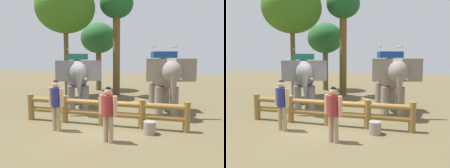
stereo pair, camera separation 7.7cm
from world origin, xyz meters
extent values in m
plane|color=brown|center=(0.00, 0.00, 0.00)|extent=(60.00, 60.00, 0.00)
cylinder|color=olive|center=(-3.03, 0.18, 0.53)|extent=(0.24, 0.24, 1.05)
cylinder|color=olive|center=(-1.52, 0.18, 0.53)|extent=(0.24, 0.24, 1.05)
cylinder|color=olive|center=(0.00, 0.19, 0.53)|extent=(0.24, 0.24, 1.05)
cylinder|color=olive|center=(1.52, 0.20, 0.53)|extent=(0.24, 0.24, 1.05)
cylinder|color=olive|center=(3.03, 0.20, 0.53)|extent=(0.24, 0.24, 1.05)
cylinder|color=olive|center=(0.00, 0.19, 0.45)|extent=(6.07, 0.22, 0.20)
cylinder|color=olive|center=(0.00, 0.19, 0.85)|extent=(6.07, 0.22, 0.20)
cylinder|color=slate|center=(-1.49, 2.23, 0.60)|extent=(0.36, 0.36, 1.20)
cylinder|color=slate|center=(-2.08, 1.94, 0.60)|extent=(0.36, 0.36, 1.20)
cylinder|color=slate|center=(-2.21, 3.69, 0.60)|extent=(0.36, 0.36, 1.20)
cylinder|color=slate|center=(-2.80, 3.40, 0.60)|extent=(0.36, 0.36, 1.20)
ellipsoid|color=slate|center=(-2.15, 2.82, 1.73)|extent=(2.27, 2.95, 1.40)
ellipsoid|color=slate|center=(-1.44, 1.38, 1.90)|extent=(1.08, 1.15, 0.86)
cube|color=slate|center=(-0.97, 1.74, 1.95)|extent=(0.77, 0.46, 0.90)
cube|color=slate|center=(-2.01, 1.22, 1.95)|extent=(0.77, 0.46, 0.90)
cone|color=slate|center=(-1.30, 1.10, 1.22)|extent=(0.32, 0.32, 1.10)
cone|color=beige|center=(-1.20, 1.25, 1.65)|extent=(0.37, 0.25, 0.15)
cone|color=beige|center=(-1.48, 1.11, 1.65)|extent=(0.37, 0.25, 0.15)
cube|color=#1F6E53|center=(-2.15, 2.82, 2.57)|extent=(1.31, 1.26, 0.28)
cylinder|color=#A59E8C|center=(-1.73, 3.02, 2.93)|extent=(0.42, 0.76, 0.07)
cylinder|color=#A59E8C|center=(-2.56, 2.61, 2.93)|extent=(0.42, 0.76, 0.07)
cylinder|color=gray|center=(2.59, 2.62, 0.62)|extent=(0.37, 0.37, 1.24)
cylinder|color=gray|center=(1.93, 2.44, 0.62)|extent=(0.37, 0.37, 1.24)
cylinder|color=gray|center=(2.15, 4.24, 0.62)|extent=(0.37, 0.37, 1.24)
cylinder|color=gray|center=(1.48, 4.07, 0.62)|extent=(0.37, 0.37, 1.24)
ellipsoid|color=gray|center=(2.04, 3.34, 1.79)|extent=(1.94, 3.03, 1.45)
ellipsoid|color=gray|center=(2.47, 1.75, 1.97)|extent=(1.01, 1.11, 0.89)
cube|color=gray|center=(3.02, 2.02, 2.02)|extent=(0.83, 0.34, 0.93)
cube|color=gray|center=(1.86, 1.70, 2.02)|extent=(0.83, 0.34, 0.93)
cone|color=gray|center=(2.56, 1.43, 1.26)|extent=(0.33, 0.33, 1.14)
cone|color=beige|center=(2.69, 1.56, 1.71)|extent=(0.39, 0.20, 0.16)
cone|color=beige|center=(2.37, 1.48, 1.71)|extent=(0.39, 0.20, 0.16)
cube|color=navy|center=(2.04, 3.34, 2.66)|extent=(1.27, 1.18, 0.29)
cylinder|color=#A59E8C|center=(2.49, 3.47, 3.03)|extent=(0.29, 0.83, 0.07)
cylinder|color=#A59E8C|center=(1.58, 3.22, 3.03)|extent=(0.29, 0.83, 0.07)
cylinder|color=tan|center=(0.83, -1.44, 0.40)|extent=(0.15, 0.15, 0.81)
cylinder|color=tan|center=(0.66, -1.39, 0.40)|extent=(0.15, 0.15, 0.81)
cylinder|color=maroon|center=(0.74, -1.42, 1.12)|extent=(0.40, 0.40, 0.62)
cylinder|color=tan|center=(0.97, -1.47, 1.13)|extent=(0.13, 0.13, 0.59)
cylinder|color=tan|center=(0.52, -1.36, 1.13)|extent=(0.13, 0.13, 0.59)
sphere|color=tan|center=(0.74, -1.42, 1.54)|extent=(0.22, 0.22, 0.22)
sphere|color=black|center=(0.74, -1.42, 1.60)|extent=(0.17, 0.17, 0.17)
cylinder|color=#9B8D61|center=(-1.20, -0.86, 0.43)|extent=(0.16, 0.16, 0.85)
cylinder|color=#9B8D61|center=(-1.39, -0.82, 0.43)|extent=(0.16, 0.16, 0.85)
cylinder|color=navy|center=(-1.29, -0.84, 1.18)|extent=(0.42, 0.42, 0.65)
cylinder|color=tan|center=(-1.06, -0.90, 1.19)|extent=(0.14, 0.14, 0.62)
cylinder|color=tan|center=(-1.53, -0.78, 1.19)|extent=(0.14, 0.14, 0.62)
sphere|color=tan|center=(-1.29, -0.84, 1.62)|extent=(0.24, 0.24, 0.24)
sphere|color=black|center=(-1.29, -0.84, 1.69)|extent=(0.18, 0.18, 0.18)
cylinder|color=brown|center=(-1.12, 6.66, 2.65)|extent=(0.46, 0.46, 5.30)
ellipsoid|color=#1C5327|center=(-1.12, 6.66, 5.88)|extent=(2.11, 2.11, 1.80)
cylinder|color=brown|center=(-3.17, 9.05, 1.63)|extent=(0.41, 0.41, 3.25)
ellipsoid|color=#255D2C|center=(-3.17, 9.05, 4.00)|extent=(2.70, 2.70, 2.29)
cylinder|color=brown|center=(-4.02, 5.37, 2.28)|extent=(0.29, 0.29, 4.55)
ellipsoid|color=#38681A|center=(-4.02, 5.37, 5.55)|extent=(3.65, 3.65, 3.10)
cylinder|color=gray|center=(1.85, -0.33, 0.21)|extent=(0.41, 0.41, 0.43)
camera|label=1|loc=(2.68, -7.86, 2.54)|focal=37.15mm
camera|label=2|loc=(2.76, -7.83, 2.54)|focal=37.15mm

